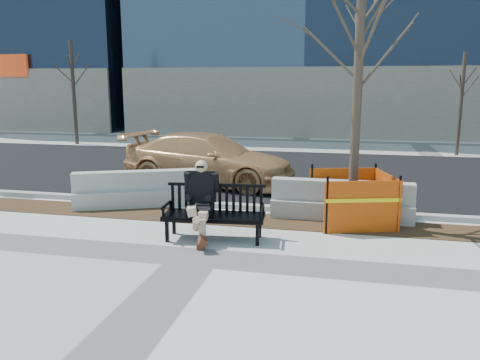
# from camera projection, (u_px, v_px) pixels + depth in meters

# --- Properties ---
(ground) EXTENTS (120.00, 120.00, 0.00)m
(ground) POSITION_uv_depth(u_px,v_px,m) (196.00, 257.00, 8.75)
(ground) COLOR beige
(ground) RESTS_ON ground
(mulch_strip) EXTENTS (40.00, 1.20, 0.02)m
(mulch_strip) POSITION_uv_depth(u_px,v_px,m) (230.00, 218.00, 11.24)
(mulch_strip) COLOR #47301C
(mulch_strip) RESTS_ON ground
(asphalt_street) EXTENTS (60.00, 10.40, 0.01)m
(asphalt_street) POSITION_uv_depth(u_px,v_px,m) (272.00, 172.00, 17.17)
(asphalt_street) COLOR black
(asphalt_street) RESTS_ON ground
(curb) EXTENTS (60.00, 0.25, 0.12)m
(curb) POSITION_uv_depth(u_px,v_px,m) (239.00, 206.00, 12.14)
(curb) COLOR #9E9B93
(curb) RESTS_ON ground
(bench) EXTENTS (2.13, 0.94, 1.10)m
(bench) POSITION_uv_depth(u_px,v_px,m) (214.00, 239.00, 9.76)
(bench) COLOR black
(bench) RESTS_ON ground
(seated_man) EXTENTS (0.79, 1.21, 1.60)m
(seated_man) POSITION_uv_depth(u_px,v_px,m) (201.00, 238.00, 9.85)
(seated_man) COLOR black
(seated_man) RESTS_ON ground
(tree_fence) EXTENTS (3.03, 3.03, 6.12)m
(tree_fence) POSITION_uv_depth(u_px,v_px,m) (351.00, 223.00, 10.91)
(tree_fence) COLOR #F35C0C
(tree_fence) RESTS_ON ground
(sedan) EXTENTS (5.74, 3.13, 1.58)m
(sedan) POSITION_uv_depth(u_px,v_px,m) (209.00, 184.00, 15.10)
(sedan) COLOR tan
(sedan) RESTS_ON ground
(jersey_barrier_left) EXTENTS (3.22, 1.88, 0.93)m
(jersey_barrier_left) POSITION_uv_depth(u_px,v_px,m) (139.00, 206.00, 12.41)
(jersey_barrier_left) COLOR #A9A79E
(jersey_barrier_left) RESTS_ON ground
(jersey_barrier_right) EXTENTS (3.22, 0.67, 0.92)m
(jersey_barrier_right) POSITION_uv_depth(u_px,v_px,m) (341.00, 219.00, 11.20)
(jersey_barrier_right) COLOR #9D9B93
(jersey_barrier_right) RESTS_ON ground
(far_tree_left) EXTENTS (2.75, 2.75, 5.61)m
(far_tree_left) POSITION_uv_depth(u_px,v_px,m) (77.00, 144.00, 25.08)
(far_tree_left) COLOR #43362B
(far_tree_left) RESTS_ON ground
(far_tree_right) EXTENTS (1.77, 1.77, 4.74)m
(far_tree_right) POSITION_uv_depth(u_px,v_px,m) (456.00, 155.00, 21.15)
(far_tree_right) COLOR #45382C
(far_tree_right) RESTS_ON ground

